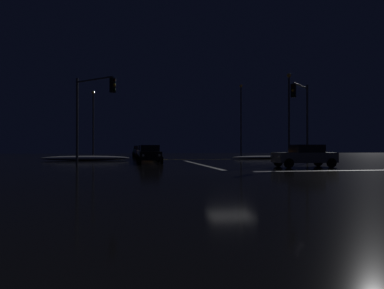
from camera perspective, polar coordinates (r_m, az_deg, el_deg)
The scene contains 17 objects.
ground at distance 20.93m, azimuth 5.97°, elevation -4.37°, with size 120.00×120.00×0.10m, color black.
stop_line_north at distance 29.86m, azimuth 1.14°, elevation -3.07°, with size 0.35×15.83×0.01m.
centre_line_ns at distance 41.30m, azimuth -1.93°, elevation -2.32°, with size 22.00×0.15×0.01m.
crosswalk_bar_east at distance 25.10m, azimuth 26.89°, elevation -3.55°, with size 15.83×0.40×0.01m.
snow_bank_left_curb at distance 39.49m, azimuth -16.12°, elevation -2.05°, with size 8.91×1.50×0.48m.
snow_bank_right_curb at distance 44.20m, azimuth 10.94°, elevation -1.96°, with size 7.58×1.50×0.36m.
sedan_black at distance 32.18m, azimuth -6.55°, elevation -1.45°, with size 2.02×4.33×1.57m.
sedan_white at distance 38.15m, azimuth -7.02°, elevation -1.28°, with size 2.02×4.33×1.57m.
sedan_orange at distance 44.64m, azimuth -7.37°, elevation -1.14°, with size 2.02×4.33×1.57m.
sedan_blue at distance 51.13m, azimuth -7.84°, elevation -1.04°, with size 2.02×4.33×1.57m.
sedan_green at distance 56.96m, azimuth -8.18°, elevation -0.97°, with size 2.02×4.33×1.57m.
sedan_gray_crossing at distance 26.96m, azimuth 17.02°, elevation -1.65°, with size 4.33×2.02×1.57m.
traffic_signal_nw at distance 28.83m, azimuth -15.34°, elevation 6.05°, with size 3.14×3.14×6.74m.
traffic_signal_ne at distance 32.21m, azimuth 16.62°, elevation 5.35°, with size 2.74×2.74×6.78m.
streetlamp_right_near at distance 38.55m, azimuth 14.76°, elevation 5.14°, with size 0.44×0.44×8.83m.
streetlamp_right_far at distance 53.52m, azimuth 7.58°, elevation 4.46°, with size 0.44×0.44×10.39m.
streetlamp_left_far at distance 51.22m, azimuth -15.03°, elevation 3.84°, with size 0.44×0.44×8.93m.
Camera 1 is at (-5.70, -20.08, 1.42)m, focal length 34.51 mm.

